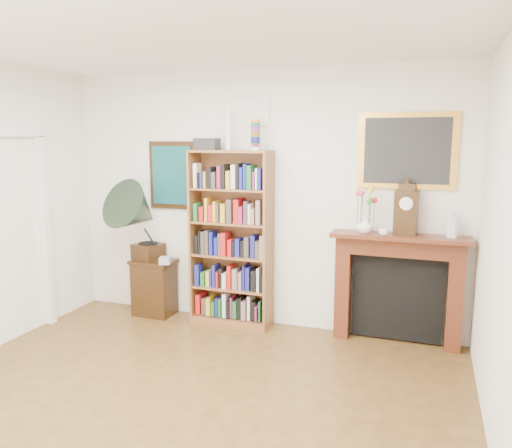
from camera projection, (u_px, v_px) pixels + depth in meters
The scene contains 15 objects.
room at pixel (131, 245), 3.18m from camera, with size 4.51×5.01×2.81m.
door_casing at pixel (10, 220), 5.04m from camera, with size 0.08×1.02×2.17m.
teal_poster at pixel (172, 175), 5.79m from camera, with size 0.58×0.04×0.78m.
small_picture at pixel (258, 112), 5.33m from camera, with size 0.26×0.04×0.30m.
gilt_painting at pixel (407, 151), 4.89m from camera, with size 0.95×0.04×0.75m.
bookshelf at pixel (231, 229), 5.47m from camera, with size 0.90×0.33×2.24m.
side_cabinet at pixel (154, 287), 5.90m from camera, with size 0.49×0.35×0.66m, color black.
fireplace at pixel (398, 279), 5.04m from camera, with size 1.34×0.32×1.13m.
gramophone at pixel (139, 215), 5.67m from camera, with size 0.75×0.86×0.97m.
cd_stack at pixel (165, 260), 5.66m from camera, with size 0.12×0.12×0.08m, color silver.
mantel_clock at pixel (406, 210), 4.88m from camera, with size 0.23×0.15×0.51m.
flower_vase at pixel (365, 225), 5.00m from camera, with size 0.16×0.16×0.17m, color white.
teacup at pixel (384, 232), 4.87m from camera, with size 0.09×0.09×0.07m, color white.
bottle_left at pixel (450, 225), 4.76m from camera, with size 0.07×0.07×0.24m, color silver.
bottle_right at pixel (454, 228), 4.74m from camera, with size 0.06×0.06×0.20m, color silver.
Camera 1 is at (1.78, -2.68, 2.06)m, focal length 35.00 mm.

